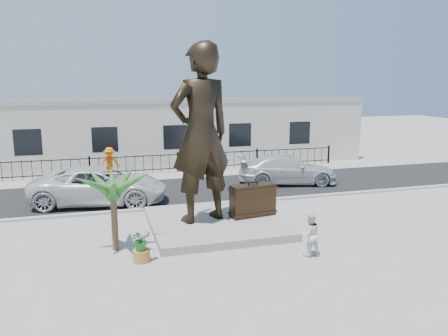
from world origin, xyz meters
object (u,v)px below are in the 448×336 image
object	(u,v)px
tourist	(310,234)
statue	(201,134)
car_white	(100,186)
suitcase	(253,200)

from	to	relation	value
tourist	statue	bearing A→B (deg)	-56.06
car_white	tourist	bearing A→B (deg)	-131.87
statue	car_white	bearing A→B (deg)	-66.84
suitcase	tourist	world-z (taller)	suitcase
tourist	car_white	size ratio (longest dim) A/B	0.24
statue	car_white	xyz separation A→B (m)	(-3.89, 4.75, -2.90)
statue	tourist	distance (m)	5.70
statue	car_white	distance (m)	6.79
suitcase	car_white	xyz separation A→B (m)	(-6.06, 4.82, -0.08)
tourist	car_white	xyz separation A→B (m)	(-6.69, 8.69, 0.13)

